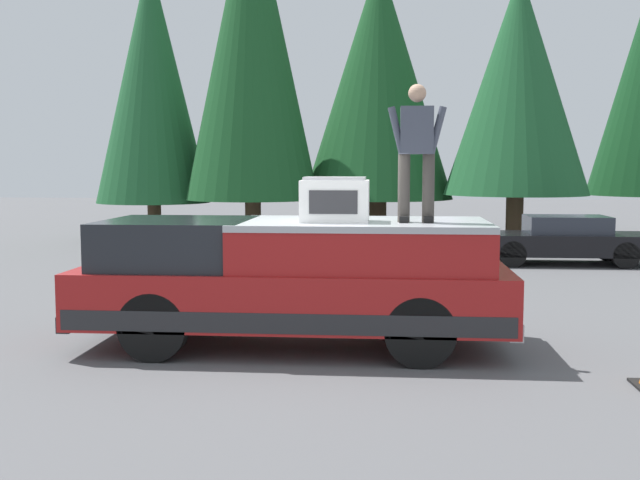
{
  "coord_description": "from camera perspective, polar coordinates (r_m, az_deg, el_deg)",
  "views": [
    {
      "loc": [
        -9.54,
        -0.99,
        2.35
      ],
      "look_at": [
        0.64,
        -0.1,
        1.35
      ],
      "focal_mm": 42.74,
      "sensor_mm": 36.0,
      "label": 1
    }
  ],
  "objects": [
    {
      "name": "compressor_unit",
      "position": [
        9.51,
        1.13,
        3.04
      ],
      "size": [
        0.65,
        0.84,
        0.56
      ],
      "color": "white",
      "rests_on": "pickup_truck"
    },
    {
      "name": "parked_car_black",
      "position": [
        19.1,
        17.73,
        -0.0
      ],
      "size": [
        1.64,
        4.1,
        1.16
      ],
      "color": "black",
      "rests_on": "ground"
    },
    {
      "name": "pickup_truck",
      "position": [
        9.86,
        -1.95,
        -3.03
      ],
      "size": [
        2.01,
        5.54,
        1.65
      ],
      "color": "maroon",
      "rests_on": "ground"
    },
    {
      "name": "ground_plane",
      "position": [
        9.87,
        -0.89,
        -8.18
      ],
      "size": [
        90.0,
        90.0,
        0.0
      ],
      "primitive_type": "plane",
      "color": "#565659"
    },
    {
      "name": "person_on_truck_bed",
      "position": [
        9.48,
        7.25,
        6.77
      ],
      "size": [
        0.29,
        0.72,
        1.69
      ],
      "color": "#423D38",
      "rests_on": "pickup_truck"
    },
    {
      "name": "conifer_right",
      "position": [
        24.81,
        -12.5,
        11.57
      ],
      "size": [
        3.55,
        3.55,
        8.82
      ],
      "color": "#4C3826",
      "rests_on": "ground"
    },
    {
      "name": "conifer_center_left",
      "position": [
        24.33,
        4.4,
        11.85
      ],
      "size": [
        4.72,
        4.72,
        8.74
      ],
      "color": "#4C3826",
      "rests_on": "ground"
    },
    {
      "name": "conifer_center_right",
      "position": [
        23.34,
        -5.14,
        14.56
      ],
      "size": [
        4.0,
        4.0,
        10.69
      ],
      "color": "#4C3826",
      "rests_on": "ground"
    },
    {
      "name": "conifer_left",
      "position": [
        23.05,
        14.59,
        11.24
      ],
      "size": [
        4.17,
        4.17,
        7.91
      ],
      "color": "#4C3826",
      "rests_on": "ground"
    }
  ]
}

